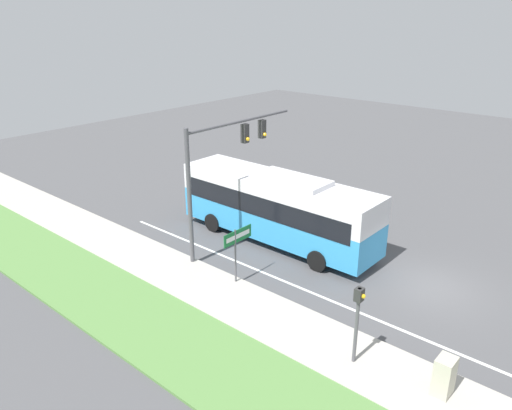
{
  "coord_description": "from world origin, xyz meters",
  "views": [
    {
      "loc": [
        -18.61,
        -6.31,
        10.83
      ],
      "look_at": [
        -1.08,
        8.76,
        1.81
      ],
      "focal_mm": 35.0,
      "sensor_mm": 36.0,
      "label": 1
    }
  ],
  "objects_px": {
    "bus": "(277,205)",
    "signal_gantry": "(223,158)",
    "street_sign": "(237,244)",
    "pedestrian_signal": "(358,313)",
    "utility_cabinet": "(444,376)"
  },
  "relations": [
    {
      "from": "signal_gantry",
      "to": "utility_cabinet",
      "type": "distance_m",
      "value": 12.92
    },
    {
      "from": "bus",
      "to": "street_sign",
      "type": "xyz_separation_m",
      "value": [
        -4.35,
        -1.32,
        -0.1
      ]
    },
    {
      "from": "street_sign",
      "to": "pedestrian_signal",
      "type": "bearing_deg",
      "value": -102.09
    },
    {
      "from": "pedestrian_signal",
      "to": "street_sign",
      "type": "xyz_separation_m",
      "value": [
        1.38,
        6.46,
        -0.1
      ]
    },
    {
      "from": "signal_gantry",
      "to": "utility_cabinet",
      "type": "relative_size",
      "value": 5.52
    },
    {
      "from": "signal_gantry",
      "to": "pedestrian_signal",
      "type": "height_order",
      "value": "signal_gantry"
    },
    {
      "from": "street_sign",
      "to": "utility_cabinet",
      "type": "distance_m",
      "value": 9.34
    },
    {
      "from": "bus",
      "to": "street_sign",
      "type": "relative_size",
      "value": 4.24
    },
    {
      "from": "street_sign",
      "to": "bus",
      "type": "bearing_deg",
      "value": 16.82
    },
    {
      "from": "street_sign",
      "to": "utility_cabinet",
      "type": "height_order",
      "value": "street_sign"
    },
    {
      "from": "street_sign",
      "to": "utility_cabinet",
      "type": "xyz_separation_m",
      "value": [
        -0.97,
        -9.22,
        -1.1
      ]
    },
    {
      "from": "bus",
      "to": "signal_gantry",
      "type": "bearing_deg",
      "value": 147.63
    },
    {
      "from": "bus",
      "to": "pedestrian_signal",
      "type": "height_order",
      "value": "bus"
    },
    {
      "from": "bus",
      "to": "signal_gantry",
      "type": "relative_size",
      "value": 1.53
    },
    {
      "from": "utility_cabinet",
      "to": "pedestrian_signal",
      "type": "bearing_deg",
      "value": 98.53
    }
  ]
}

